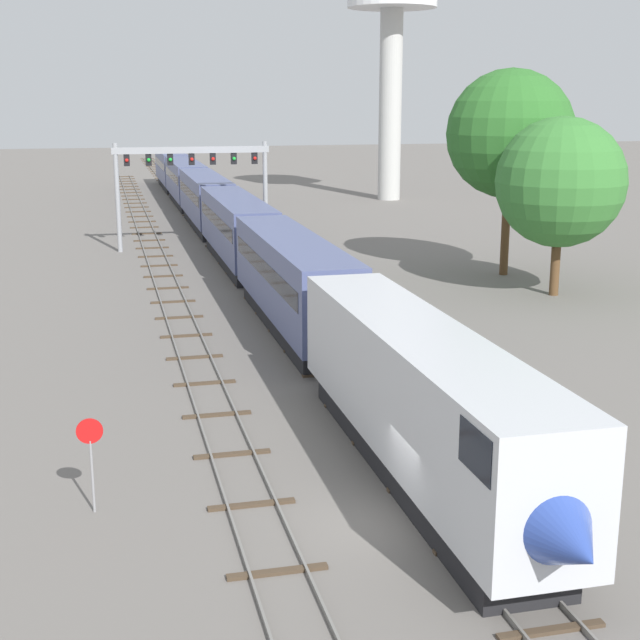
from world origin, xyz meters
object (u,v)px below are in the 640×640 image
Objects in this scene: trackside_tree_left at (560,182)px; passenger_train at (219,212)px; signal_gantry at (192,170)px; trackside_tree_mid at (510,134)px; water_tower at (392,3)px; stop_sign at (91,452)px.

passenger_train is at bearing 125.11° from trackside_tree_left.
signal_gantry is 24.97m from trackside_tree_mid.
water_tower is 55.21m from trackside_tree_left.
trackside_tree_mid is (-0.17, 6.77, 2.54)m from trackside_tree_left.
passenger_train is 25.42m from trackside_tree_mid.
passenger_train is 9.50× the size of signal_gantry.
trackside_tree_left is at bearing -54.89° from passenger_train.
signal_gantry is (-2.25, -2.08, 3.55)m from passenger_train.
stop_sign is 0.27× the size of trackside_tree_left.
signal_gantry is at bearing -137.25° from passenger_train.
trackside_tree_left is (-6.44, -52.73, -15.04)m from water_tower.
trackside_tree_left is at bearing -96.96° from water_tower.
trackside_tree_mid is (27.00, 30.73, 7.47)m from stop_sign.
trackside_tree_left is at bearing -49.00° from signal_gantry.
water_tower is at bearing 66.33° from stop_sign.
stop_sign is (-10.00, -48.39, -0.74)m from passenger_train.
water_tower is 86.08m from stop_sign.
signal_gantry is at bearing 141.03° from trackside_tree_mid.
water_tower reaches higher than trackside_tree_left.
water_tower is at bearing 83.04° from trackside_tree_left.
passenger_train is 10.78× the size of trackside_tree_left.
trackside_tree_mid reaches higher than stop_sign.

